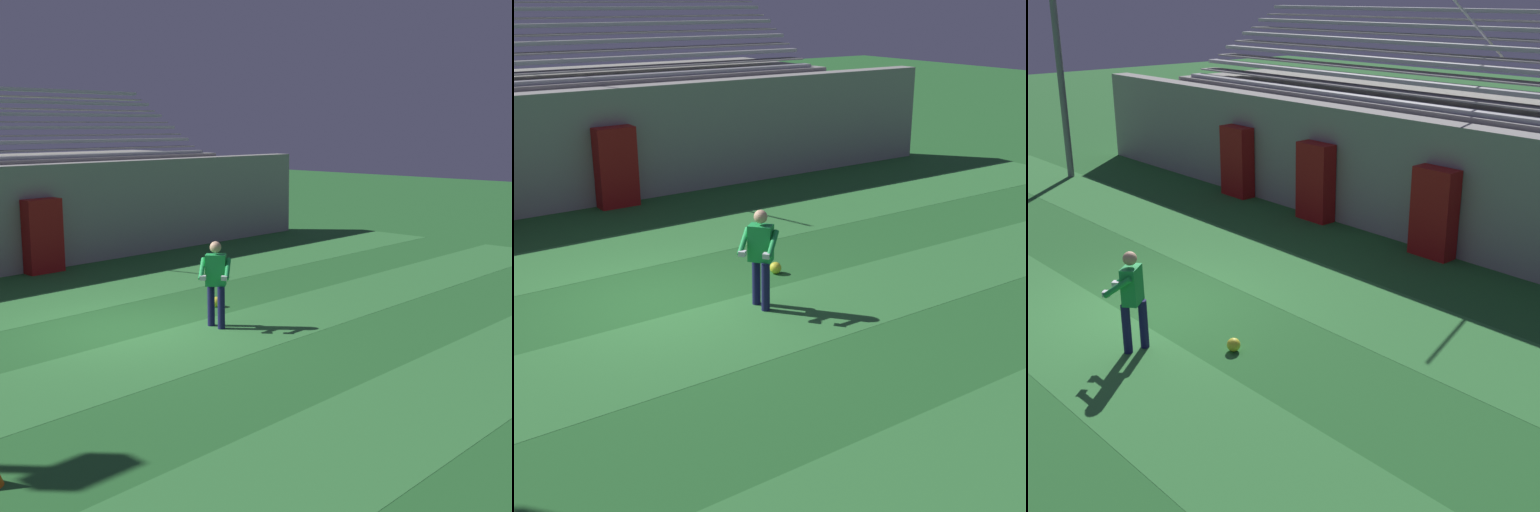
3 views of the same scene
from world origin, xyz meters
TOP-DOWN VIEW (x-y plane):
  - ground_plane at (0.00, 0.00)m, footprint 80.00×80.00m
  - turf_stripe_near at (0.00, -6.00)m, footprint 28.00×2.19m
  - turf_stripe_mid at (0.00, -1.63)m, footprint 28.00×2.19m
  - turf_stripe_far at (0.00, 2.75)m, footprint 28.00×2.19m
  - padding_pillar_gate_right at (1.80, 5.95)m, footprint 0.98×0.44m
  - goalkeeper at (1.28, -1.11)m, footprint 0.73×0.74m
  - soccer_ball at (2.37, 0.02)m, footprint 0.22×0.22m

SIDE VIEW (x-z plane):
  - ground_plane at x=0.00m, z-range 0.00..0.00m
  - turf_stripe_near at x=0.00m, z-range 0.00..0.01m
  - turf_stripe_mid at x=0.00m, z-range 0.00..0.01m
  - turf_stripe_far at x=0.00m, z-range 0.00..0.01m
  - soccer_ball at x=2.37m, z-range 0.00..0.22m
  - goalkeeper at x=1.28m, z-range 0.12..1.79m
  - padding_pillar_gate_right at x=1.80m, z-range 0.00..1.94m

